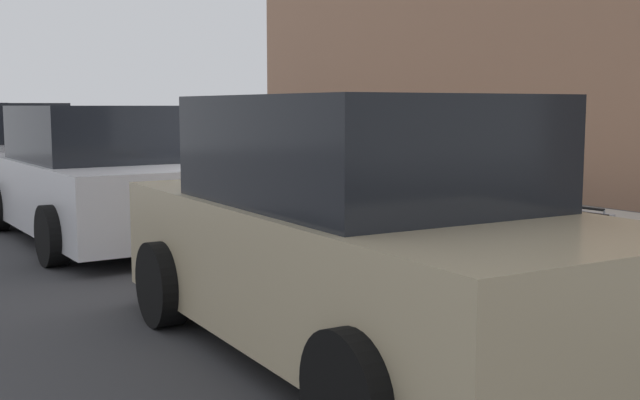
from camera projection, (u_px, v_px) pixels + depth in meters
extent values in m
plane|color=#333335|center=(324.00, 253.00, 8.82)|extent=(40.00, 40.00, 0.00)
cube|color=#ADA89E|center=(486.00, 228.00, 10.16)|extent=(18.00, 5.00, 0.14)
cube|color=#9EA0A8|center=(583.00, 249.00, 6.55)|extent=(0.44, 0.25, 0.62)
cube|color=black|center=(583.00, 249.00, 6.55)|extent=(0.44, 0.07, 0.64)
cylinder|color=gray|center=(604.00, 213.00, 6.37)|extent=(0.02, 0.02, 0.04)
cylinder|color=gray|center=(566.00, 208.00, 6.66)|extent=(0.02, 0.02, 0.04)
cylinder|color=black|center=(585.00, 208.00, 6.51)|extent=(0.37, 0.05, 0.02)
cylinder|color=black|center=(601.00, 288.00, 6.44)|extent=(0.05, 0.02, 0.04)
cylinder|color=black|center=(563.00, 280.00, 6.74)|extent=(0.05, 0.02, 0.04)
cube|color=black|center=(535.00, 241.00, 6.93)|extent=(0.40, 0.28, 0.64)
cube|color=black|center=(535.00, 241.00, 6.93)|extent=(0.40, 0.07, 0.65)
cylinder|color=gray|center=(552.00, 204.00, 6.76)|extent=(0.02, 0.02, 0.04)
cylinder|color=gray|center=(521.00, 201.00, 7.02)|extent=(0.02, 0.02, 0.04)
cylinder|color=black|center=(536.00, 200.00, 6.88)|extent=(0.33, 0.05, 0.02)
cylinder|color=black|center=(549.00, 277.00, 6.83)|extent=(0.05, 0.02, 0.04)
cylinder|color=black|center=(518.00, 271.00, 7.10)|extent=(0.05, 0.02, 0.04)
cube|color=#59601E|center=(493.00, 238.00, 7.34)|extent=(0.47, 0.21, 0.56)
cube|color=black|center=(493.00, 238.00, 7.34)|extent=(0.47, 0.07, 0.57)
cylinder|color=gray|center=(512.00, 194.00, 7.14)|extent=(0.02, 0.02, 0.30)
cylinder|color=gray|center=(478.00, 190.00, 7.45)|extent=(0.02, 0.02, 0.30)
cylinder|color=black|center=(495.00, 176.00, 7.28)|extent=(0.40, 0.05, 0.02)
cylinder|color=black|center=(510.00, 268.00, 7.21)|extent=(0.05, 0.02, 0.04)
cylinder|color=black|center=(476.00, 261.00, 7.54)|extent=(0.05, 0.02, 0.04)
cube|color=red|center=(462.00, 228.00, 7.79)|extent=(0.39, 0.26, 0.60)
cube|color=black|center=(462.00, 228.00, 7.79)|extent=(0.40, 0.05, 0.61)
cylinder|color=gray|center=(474.00, 197.00, 7.62)|extent=(0.02, 0.02, 0.04)
cylinder|color=gray|center=(451.00, 194.00, 7.89)|extent=(0.02, 0.02, 0.04)
cylinder|color=black|center=(462.00, 194.00, 7.75)|extent=(0.33, 0.03, 0.02)
cylinder|color=black|center=(473.00, 258.00, 7.69)|extent=(0.04, 0.02, 0.04)
cylinder|color=black|center=(449.00, 253.00, 7.96)|extent=(0.04, 0.02, 0.04)
cube|color=maroon|center=(426.00, 218.00, 8.14)|extent=(0.41, 0.28, 0.69)
cube|color=black|center=(426.00, 218.00, 8.14)|extent=(0.40, 0.08, 0.71)
cylinder|color=gray|center=(437.00, 184.00, 7.95)|extent=(0.02, 0.02, 0.04)
cylinder|color=gray|center=(418.00, 182.00, 8.24)|extent=(0.02, 0.02, 0.04)
cylinder|color=black|center=(427.00, 181.00, 8.09)|extent=(0.33, 0.05, 0.02)
cylinder|color=black|center=(436.00, 252.00, 8.03)|extent=(0.05, 0.02, 0.04)
cylinder|color=black|center=(416.00, 246.00, 8.32)|extent=(0.05, 0.02, 0.04)
cube|color=navy|center=(396.00, 215.00, 8.57)|extent=(0.51, 0.28, 0.63)
cube|color=black|center=(396.00, 215.00, 8.57)|extent=(0.50, 0.08, 0.64)
cylinder|color=gray|center=(410.00, 174.00, 8.35)|extent=(0.02, 0.02, 0.32)
cylinder|color=gray|center=(383.00, 171.00, 8.69)|extent=(0.02, 0.02, 0.32)
cylinder|color=black|center=(397.00, 158.00, 8.50)|extent=(0.43, 0.06, 0.02)
cylinder|color=black|center=(410.00, 245.00, 8.43)|extent=(0.05, 0.02, 0.04)
cylinder|color=black|center=(382.00, 239.00, 8.78)|extent=(0.05, 0.02, 0.04)
cube|color=#0F606B|center=(365.00, 204.00, 9.01)|extent=(0.48, 0.25, 0.76)
cube|color=black|center=(365.00, 204.00, 9.01)|extent=(0.47, 0.08, 0.77)
cylinder|color=gray|center=(375.00, 160.00, 8.77)|extent=(0.02, 0.02, 0.30)
cylinder|color=gray|center=(357.00, 158.00, 9.12)|extent=(0.02, 0.02, 0.30)
cylinder|color=black|center=(366.00, 146.00, 8.93)|extent=(0.40, 0.06, 0.02)
cylinder|color=black|center=(374.00, 238.00, 8.87)|extent=(0.05, 0.02, 0.04)
cylinder|color=black|center=(356.00, 233.00, 9.23)|extent=(0.05, 0.02, 0.04)
cube|color=#9EA0A8|center=(342.00, 207.00, 9.48)|extent=(0.45, 0.22, 0.59)
cube|color=black|center=(342.00, 207.00, 9.48)|extent=(0.45, 0.07, 0.60)
cylinder|color=gray|center=(350.00, 174.00, 9.26)|extent=(0.02, 0.02, 0.24)
cylinder|color=gray|center=(334.00, 171.00, 9.59)|extent=(0.02, 0.02, 0.24)
cylinder|color=black|center=(342.00, 162.00, 9.41)|extent=(0.38, 0.05, 0.02)
cylinder|color=black|center=(350.00, 231.00, 9.34)|extent=(0.05, 0.02, 0.04)
cylinder|color=black|center=(334.00, 227.00, 9.68)|extent=(0.05, 0.02, 0.04)
cube|color=black|center=(317.00, 201.00, 9.89)|extent=(0.45, 0.22, 0.61)
cube|color=black|center=(317.00, 201.00, 9.89)|extent=(0.46, 0.06, 0.62)
cylinder|color=gray|center=(326.00, 169.00, 9.68)|extent=(0.02, 0.02, 0.24)
cylinder|color=gray|center=(308.00, 167.00, 10.00)|extent=(0.02, 0.02, 0.24)
cylinder|color=black|center=(317.00, 158.00, 9.83)|extent=(0.39, 0.04, 0.02)
cylinder|color=black|center=(326.00, 226.00, 9.77)|extent=(0.04, 0.02, 0.04)
cylinder|color=black|center=(308.00, 222.00, 10.09)|extent=(0.04, 0.02, 0.04)
cube|color=#59601E|center=(299.00, 201.00, 10.33)|extent=(0.41, 0.24, 0.51)
cube|color=black|center=(299.00, 201.00, 10.33)|extent=(0.40, 0.06, 0.52)
cylinder|color=gray|center=(305.00, 173.00, 10.14)|extent=(0.02, 0.02, 0.25)
cylinder|color=gray|center=(293.00, 171.00, 10.43)|extent=(0.02, 0.02, 0.25)
cylinder|color=black|center=(299.00, 163.00, 10.27)|extent=(0.34, 0.05, 0.02)
cylinder|color=black|center=(305.00, 220.00, 10.21)|extent=(0.05, 0.02, 0.04)
cylinder|color=black|center=(293.00, 217.00, 10.51)|extent=(0.05, 0.02, 0.04)
cube|color=red|center=(283.00, 197.00, 10.74)|extent=(0.42, 0.27, 0.53)
cube|color=black|center=(283.00, 197.00, 10.74)|extent=(0.41, 0.07, 0.54)
cylinder|color=gray|center=(288.00, 167.00, 10.54)|extent=(0.02, 0.02, 0.30)
cylinder|color=gray|center=(277.00, 166.00, 10.83)|extent=(0.02, 0.02, 0.30)
cylinder|color=black|center=(283.00, 155.00, 10.67)|extent=(0.34, 0.05, 0.02)
cylinder|color=black|center=(289.00, 216.00, 10.61)|extent=(0.05, 0.02, 0.04)
cylinder|color=black|center=(278.00, 213.00, 10.92)|extent=(0.05, 0.02, 0.04)
cylinder|color=#99999E|center=(253.00, 191.00, 11.41)|extent=(0.20, 0.20, 0.55)
sphere|color=#99999E|center=(253.00, 168.00, 11.38)|extent=(0.21, 0.21, 0.21)
cylinder|color=#99999E|center=(248.00, 188.00, 11.54)|extent=(0.09, 0.10, 0.09)
cylinder|color=#99999E|center=(258.00, 190.00, 11.29)|extent=(0.09, 0.10, 0.09)
cylinder|color=#333338|center=(229.00, 182.00, 11.72)|extent=(0.11, 0.11, 0.75)
cube|color=tan|center=(360.00, 266.00, 5.16)|extent=(4.33, 1.97, 0.84)
cube|color=black|center=(361.00, 149.00, 5.07)|extent=(2.29, 1.73, 0.69)
cylinder|color=black|center=(163.00, 284.00, 5.87)|extent=(0.65, 0.25, 0.64)
cylinder|color=black|center=(363.00, 260.00, 6.77)|extent=(0.65, 0.25, 0.64)
cylinder|color=black|center=(354.00, 395.00, 3.61)|extent=(0.65, 0.25, 0.64)
cylinder|color=black|center=(616.00, 338.00, 4.51)|extent=(0.65, 0.25, 0.64)
cube|color=silver|center=(101.00, 192.00, 9.69)|extent=(4.45, 1.92, 0.81)
cube|color=black|center=(99.00, 133.00, 9.60)|extent=(2.32, 1.76, 0.66)
cylinder|color=black|center=(137.00, 198.00, 11.39)|extent=(0.64, 0.22, 0.64)
cylinder|color=black|center=(53.00, 236.00, 8.06)|extent=(0.64, 0.22, 0.64)
cylinder|color=black|center=(221.00, 221.00, 9.10)|extent=(0.64, 0.22, 0.64)
cube|color=#B2B5BA|center=(11.00, 165.00, 13.98)|extent=(4.36, 1.85, 0.83)
cube|color=black|center=(9.00, 123.00, 13.89)|extent=(2.29, 1.66, 0.68)
cylinder|color=black|center=(46.00, 173.00, 15.60)|extent=(0.65, 0.24, 0.64)
cylinder|color=black|center=(81.00, 184.00, 13.34)|extent=(0.65, 0.24, 0.64)
cylinder|color=black|center=(17.00, 165.00, 17.62)|extent=(0.64, 0.23, 0.64)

